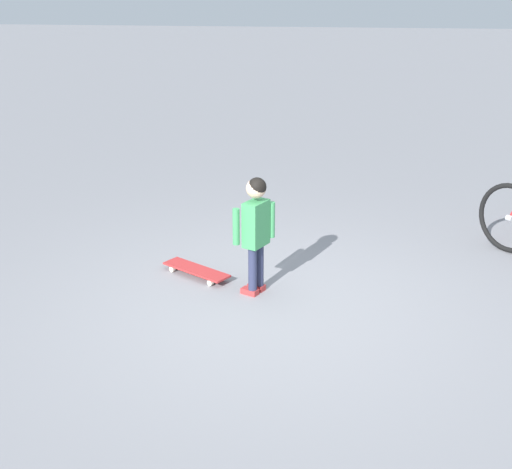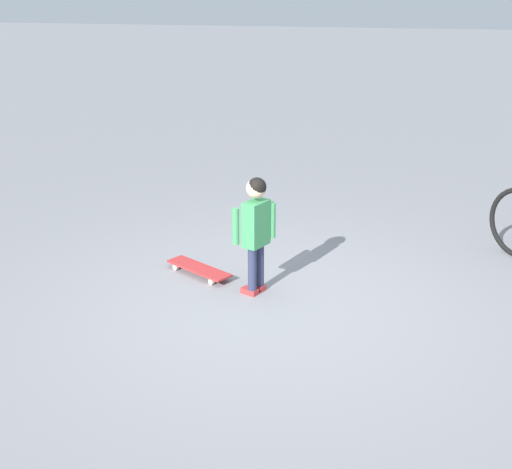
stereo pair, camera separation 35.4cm
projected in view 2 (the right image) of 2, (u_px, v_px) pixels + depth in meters
ground_plane at (273, 309)px, 6.33m from camera, size 50.00×50.00×0.00m
child_person at (256, 223)px, 6.40m from camera, size 0.35×0.28×1.06m
skateboard at (199, 269)px, 6.98m from camera, size 0.68×0.55×0.07m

